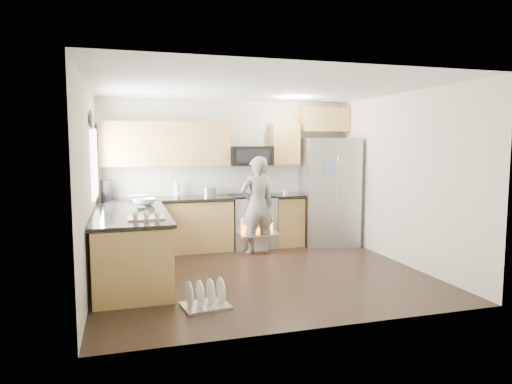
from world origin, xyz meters
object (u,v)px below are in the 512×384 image
object	(u,v)px
refrigerator	(330,192)
person	(257,205)
stove_range	(252,209)
dish_rack	(205,300)

from	to	relation	value
refrigerator	person	size ratio (longest dim) A/B	1.19
stove_range	dish_rack	size ratio (longest dim) A/B	3.18
stove_range	person	world-z (taller)	stove_range
refrigerator	dish_rack	distance (m)	3.89
stove_range	person	bearing A→B (deg)	-95.66
refrigerator	person	world-z (taller)	refrigerator
dish_rack	refrigerator	bearing A→B (deg)	43.38
stove_range	person	xyz separation A→B (m)	(-0.05, -0.49, 0.14)
stove_range	refrigerator	size ratio (longest dim) A/B	0.93
dish_rack	person	bearing A→B (deg)	60.72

